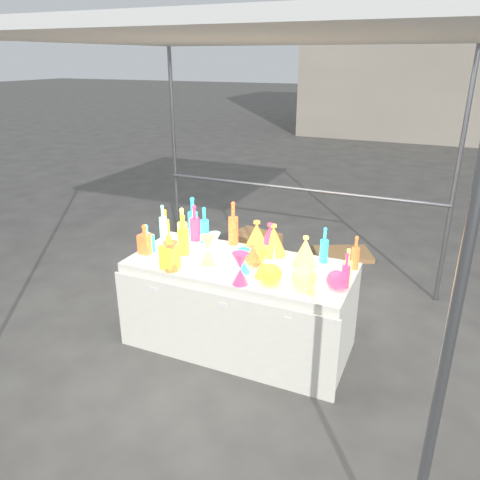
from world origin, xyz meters
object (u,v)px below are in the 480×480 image
at_px(decanter_0, 169,252).
at_px(hourglass_0, 171,256).
at_px(globe_0, 271,275).
at_px(bottle_0, 165,224).
at_px(display_table, 240,305).
at_px(lampshade_0, 257,237).
at_px(cardboard_box_closed, 256,248).

relative_size(decanter_0, hourglass_0, 1.21).
distance_m(decanter_0, globe_0, 0.82).
bearing_deg(bottle_0, display_table, -16.71).
distance_m(decanter_0, lampshade_0, 0.75).
height_order(bottle_0, globe_0, bottle_0).
height_order(bottle_0, lampshade_0, lampshade_0).
height_order(cardboard_box_closed, bottle_0, bottle_0).
bearing_deg(bottle_0, decanter_0, -55.02).
relative_size(hourglass_0, globe_0, 1.39).
bearing_deg(globe_0, display_table, 146.47).
relative_size(display_table, decanter_0, 6.52).
height_order(bottle_0, hourglass_0, bottle_0).
bearing_deg(cardboard_box_closed, globe_0, -53.60).
bearing_deg(cardboard_box_closed, lampshade_0, -56.47).
bearing_deg(lampshade_0, cardboard_box_closed, 104.73).
relative_size(globe_0, lampshade_0, 0.58).
bearing_deg(display_table, decanter_0, -146.65).
height_order(cardboard_box_closed, hourglass_0, hourglass_0).
xyz_separation_m(display_table, lampshade_0, (0.05, 0.25, 0.52)).
xyz_separation_m(bottle_0, decanter_0, (0.39, -0.56, 0.01)).
bearing_deg(hourglass_0, decanter_0, 140.54).
bearing_deg(display_table, cardboard_box_closed, 107.55).
relative_size(display_table, lampshade_0, 6.37).
relative_size(bottle_0, globe_0, 1.61).
relative_size(cardboard_box_closed, decanter_0, 1.81).
bearing_deg(lampshade_0, globe_0, -64.97).
bearing_deg(decanter_0, bottle_0, 135.40).
distance_m(cardboard_box_closed, bottle_0, 1.56).
height_order(bottle_0, decanter_0, decanter_0).
bearing_deg(display_table, globe_0, -33.53).
bearing_deg(globe_0, decanter_0, -175.05).
xyz_separation_m(cardboard_box_closed, decanter_0, (0.05, -1.91, 0.71)).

